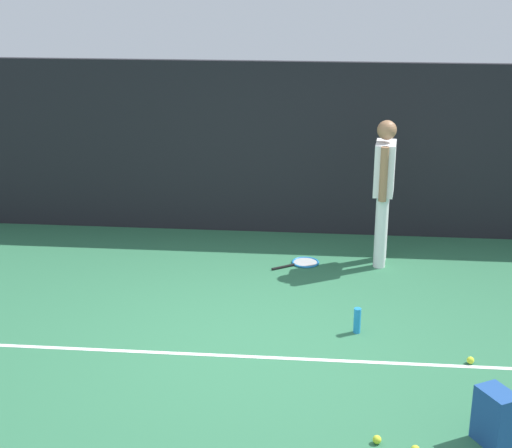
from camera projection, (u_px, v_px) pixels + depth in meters
ground_plane at (252, 337)px, 7.37m from camera, size 12.00×12.00×0.00m
back_fence at (275, 149)px, 9.82m from camera, size 10.00×0.10×2.20m
court_line at (248, 356)px, 7.01m from camera, size 9.00×0.05×0.00m
tennis_player at (384, 184)px, 8.82m from camera, size 0.26×0.53×1.70m
tennis_racket at (303, 263)px, 9.10m from camera, size 0.61×0.49×0.03m
backpack at (497, 418)px, 5.71m from camera, size 0.37×0.37×0.44m
tennis_ball_near_player at (377, 440)px, 5.76m from camera, size 0.07×0.07×0.07m
tennis_ball_mid_court at (470, 360)px, 6.88m from camera, size 0.07×0.07×0.07m
water_bottle at (357, 320)px, 7.42m from camera, size 0.07×0.07×0.25m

